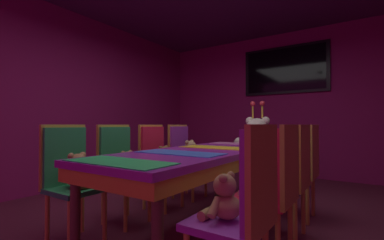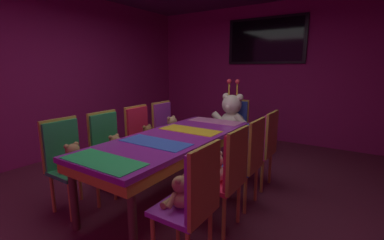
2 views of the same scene
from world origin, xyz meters
The scene contains 23 objects.
ground_plane centered at (0.00, 0.00, 0.00)m, with size 7.90×7.90×0.00m, color #591E33.
wall_back centered at (0.00, 3.20, 1.40)m, with size 5.20×0.12×2.80m, color #8C1959.
wall_left centered at (-2.60, 0.00, 1.40)m, with size 0.12×6.40×2.80m, color #8C1959.
banquet_table centered at (0.00, 0.00, 0.65)m, with size 0.90×2.34×0.75m.
chair_left_0 centered at (-0.82, -0.84, 0.60)m, with size 0.42×0.41×0.98m.
teddy_left_0 centered at (-0.68, -0.84, 0.58)m, with size 0.24×0.31×0.29m.
chair_left_1 centered at (-0.81, -0.30, 0.60)m, with size 0.42×0.41×0.98m.
teddy_left_1 centered at (-0.67, -0.30, 0.57)m, with size 0.22×0.28×0.26m.
chair_left_2 centered at (-0.81, 0.28, 0.60)m, with size 0.42×0.41×0.98m.
teddy_left_2 centered at (-0.67, 0.28, 0.58)m, with size 0.23×0.29×0.28m.
chair_left_3 centered at (-0.80, 0.82, 0.60)m, with size 0.42×0.41×0.98m.
teddy_left_3 centered at (-0.66, 0.82, 0.59)m, with size 0.26×0.34×0.32m.
chair_right_0 centered at (0.82, -0.84, 0.60)m, with size 0.42×0.41×0.98m.
teddy_right_0 centered at (0.68, -0.84, 0.57)m, with size 0.21×0.27×0.26m.
chair_right_1 centered at (0.82, -0.26, 0.60)m, with size 0.42×0.41×0.98m.
teddy_right_1 centered at (0.68, -0.26, 0.58)m, with size 0.23×0.29×0.28m.
chair_right_2 centered at (0.81, 0.25, 0.60)m, with size 0.42×0.41×0.98m.
teddy_right_2 centered at (0.67, 0.25, 0.58)m, with size 0.22×0.29×0.27m.
chair_right_3 centered at (0.80, 0.81, 0.60)m, with size 0.42×0.41×0.98m.
teddy_right_3 centered at (0.66, 0.81, 0.59)m, with size 0.26×0.33×0.31m.
throne_chair centered at (0.00, 1.71, 0.60)m, with size 0.41×0.42×0.98m.
king_teddy_bear centered at (0.00, 1.54, 0.74)m, with size 0.68×0.53×0.87m.
wall_tv centered at (0.00, 3.11, 2.05)m, with size 1.59×0.06×0.92m.
Camera 2 is at (1.76, -2.33, 1.51)m, focal length 24.47 mm.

